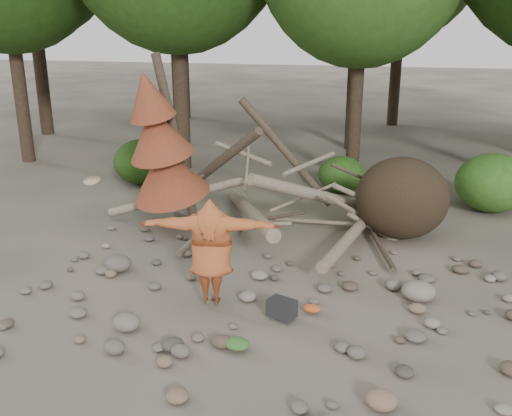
# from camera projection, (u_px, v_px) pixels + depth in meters

# --- Properties ---
(ground) EXTENTS (120.00, 120.00, 0.00)m
(ground) POSITION_uv_depth(u_px,v_px,m) (251.00, 305.00, 10.54)
(ground) COLOR #514C44
(ground) RESTS_ON ground
(deadfall_pile) EXTENTS (8.55, 5.24, 3.30)m
(deadfall_pile) POSITION_uv_depth(u_px,v_px,m) (377.00, 199.00, 13.67)
(deadfall_pile) COLOR #332619
(deadfall_pile) RESTS_ON ground
(dead_conifer) EXTENTS (2.06, 2.16, 4.35)m
(dead_conifer) POSITION_uv_depth(u_px,v_px,m) (161.00, 147.00, 13.72)
(dead_conifer) COLOR #4C3F30
(dead_conifer) RESTS_ON ground
(bush_left) EXTENTS (1.80, 1.80, 1.44)m
(bush_left) POSITION_uv_depth(u_px,v_px,m) (142.00, 162.00, 18.23)
(bush_left) COLOR #224612
(bush_left) RESTS_ON ground
(bush_mid) EXTENTS (1.40, 1.40, 1.12)m
(bush_mid) POSITION_uv_depth(u_px,v_px,m) (341.00, 174.00, 17.36)
(bush_mid) COLOR #2D5919
(bush_mid) RESTS_ON ground
(bush_right) EXTENTS (2.00, 2.00, 1.60)m
(bush_right) POSITION_uv_depth(u_px,v_px,m) (493.00, 183.00, 15.56)
(bush_right) COLOR #386A21
(bush_right) RESTS_ON ground
(frisbee_thrower) EXTENTS (3.47, 1.10, 2.36)m
(frisbee_thrower) POSITION_uv_depth(u_px,v_px,m) (211.00, 252.00, 10.21)
(frisbee_thrower) COLOR #AE5227
(frisbee_thrower) RESTS_ON ground
(backpack) EXTENTS (0.56, 0.46, 0.32)m
(backpack) POSITION_uv_depth(u_px,v_px,m) (282.00, 311.00, 10.01)
(backpack) COLOR black
(backpack) RESTS_ON ground
(cloth_green) EXTENTS (0.41, 0.34, 0.15)m
(cloth_green) POSITION_uv_depth(u_px,v_px,m) (237.00, 347.00, 9.07)
(cloth_green) COLOR #356628
(cloth_green) RESTS_ON ground
(cloth_orange) EXTENTS (0.32, 0.26, 0.12)m
(cloth_orange) POSITION_uv_depth(u_px,v_px,m) (312.00, 311.00, 10.23)
(cloth_orange) COLOR #C65522
(cloth_orange) RESTS_ON ground
(boulder_front_left) EXTENTS (0.49, 0.44, 0.29)m
(boulder_front_left) POSITION_uv_depth(u_px,v_px,m) (127.00, 322.00, 9.67)
(boulder_front_left) COLOR slate
(boulder_front_left) RESTS_ON ground
(boulder_front_right) EXTENTS (0.44, 0.39, 0.26)m
(boulder_front_right) POSITION_uv_depth(u_px,v_px,m) (381.00, 400.00, 7.71)
(boulder_front_right) COLOR #866654
(boulder_front_right) RESTS_ON ground
(boulder_mid_right) EXTENTS (0.63, 0.57, 0.38)m
(boulder_mid_right) POSITION_uv_depth(u_px,v_px,m) (418.00, 291.00, 10.68)
(boulder_mid_right) COLOR gray
(boulder_mid_right) RESTS_ON ground
(boulder_mid_left) EXTENTS (0.59, 0.53, 0.35)m
(boulder_mid_left) POSITION_uv_depth(u_px,v_px,m) (118.00, 263.00, 11.94)
(boulder_mid_left) COLOR #615951
(boulder_mid_left) RESTS_ON ground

